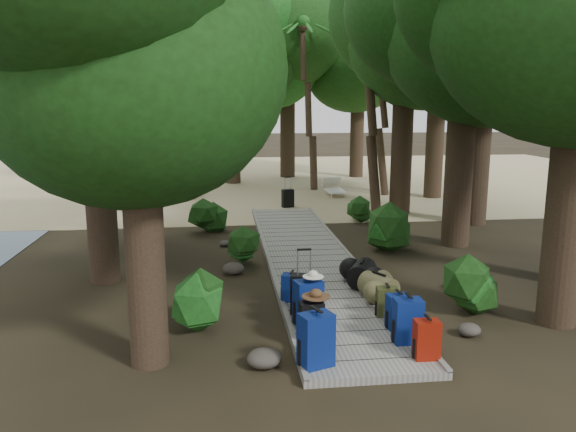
{
  "coord_description": "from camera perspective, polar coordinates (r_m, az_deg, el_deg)",
  "views": [
    {
      "loc": [
        -1.99,
        -11.58,
        3.61
      ],
      "look_at": [
        -0.44,
        1.4,
        1.0
      ],
      "focal_mm": 35.0,
      "sensor_mm": 36.0,
      "label": 1
    }
  ],
  "objects": [
    {
      "name": "tree_right_f",
      "position": [
        22.58,
        15.05,
        14.26
      ],
      "size": [
        5.52,
        5.52,
        9.85
      ],
      "primitive_type": null,
      "color": "black",
      "rests_on": "ground"
    },
    {
      "name": "palm_right_a",
      "position": [
        18.97,
        9.49,
        11.95
      ],
      "size": [
        4.55,
        4.55,
        7.76
      ],
      "primitive_type": null,
      "color": "#124213",
      "rests_on": "ground"
    },
    {
      "name": "duffel_right_black",
      "position": [
        11.12,
        7.51,
        -5.81
      ],
      "size": [
        0.74,
        0.88,
        0.47
      ],
      "primitive_type": null,
      "rotation": [
        0.0,
        0.0,
        -0.42
      ],
      "color": "black",
      "rests_on": "boardwalk"
    },
    {
      "name": "shrub_left_b",
      "position": [
        12.76,
        -5.32,
        -3.26
      ],
      "size": [
        0.92,
        0.92,
        0.83
      ],
      "primitive_type": null,
      "color": "#144515",
      "rests_on": "ground"
    },
    {
      "name": "rock_right_a",
      "position": [
        9.5,
        17.92,
        -10.94
      ],
      "size": [
        0.37,
        0.33,
        0.2
      ],
      "primitive_type": null,
      "color": "#4C473F",
      "rests_on": "ground"
    },
    {
      "name": "kayak",
      "position": [
        22.49,
        -9.79,
        2.4
      ],
      "size": [
        1.2,
        3.59,
        0.35
      ],
      "primitive_type": "ellipsoid",
      "rotation": [
        0.0,
        0.0,
        0.12
      ],
      "color": "red",
      "rests_on": "sand_beach"
    },
    {
      "name": "shrub_left_c",
      "position": [
        16.14,
        -8.24,
        -0.07
      ],
      "size": [
        1.02,
        1.02,
        0.92
      ],
      "primitive_type": null,
      "color": "#144515",
      "rests_on": "ground"
    },
    {
      "name": "sand_beach",
      "position": [
        27.88,
        -2.66,
        3.86
      ],
      "size": [
        40.0,
        22.0,
        0.02
      ],
      "primitive_type": "cube",
      "color": "tan",
      "rests_on": "ground"
    },
    {
      "name": "rock_right_c",
      "position": [
        14.47,
        9.83,
        -2.98
      ],
      "size": [
        0.3,
        0.27,
        0.17
      ],
      "primitive_type": null,
      "color": "#4C473F",
      "rests_on": "ground"
    },
    {
      "name": "tree_left_b",
      "position": [
        11.82,
        -19.32,
        14.28
      ],
      "size": [
        4.83,
        4.83,
        8.7
      ],
      "primitive_type": null,
      "color": "black",
      "rests_on": "ground"
    },
    {
      "name": "lone_suitcase_on_sand",
      "position": [
        19.86,
        -0.02,
        1.81
      ],
      "size": [
        0.45,
        0.32,
        0.63
      ],
      "primitive_type": null,
      "rotation": [
        0.0,
        0.0,
        0.25
      ],
      "color": "black",
      "rests_on": "sand_beach"
    },
    {
      "name": "shrub_right_c",
      "position": [
        17.58,
        7.53,
        0.47
      ],
      "size": [
        0.75,
        0.75,
        0.68
      ],
      "primitive_type": null,
      "color": "#144515",
      "rests_on": "ground"
    },
    {
      "name": "backpack_right_c",
      "position": [
        9.14,
        11.15,
        -9.32
      ],
      "size": [
        0.38,
        0.29,
        0.61
      ],
      "primitive_type": null,
      "rotation": [
        0.0,
        0.0,
        0.1
      ],
      "color": "navy",
      "rests_on": "boardwalk"
    },
    {
      "name": "rock_right_d",
      "position": [
        16.33,
        9.25,
        -1.04
      ],
      "size": [
        0.6,
        0.54,
        0.33
      ],
      "primitive_type": null,
      "color": "#4C473F",
      "rests_on": "ground"
    },
    {
      "name": "rock_left_a",
      "position": [
        8.06,
        -2.44,
        -14.25
      ],
      "size": [
        0.49,
        0.44,
        0.27
      ],
      "primitive_type": null,
      "color": "#4C473F",
      "rests_on": "ground"
    },
    {
      "name": "rock_left_c",
      "position": [
        12.21,
        -5.57,
        -5.32
      ],
      "size": [
        0.47,
        0.42,
        0.26
      ],
      "primitive_type": null,
      "color": "#4C473F",
      "rests_on": "ground"
    },
    {
      "name": "tree_back_a",
      "position": [
        26.06,
        -5.81,
        14.36
      ],
      "size": [
        5.81,
        5.81,
        10.06
      ],
      "primitive_type": null,
      "color": "black",
      "rests_on": "ground"
    },
    {
      "name": "backpack_left_b",
      "position": [
        8.57,
        2.41,
        -10.36
      ],
      "size": [
        0.37,
        0.27,
        0.65
      ],
      "primitive_type": null,
      "rotation": [
        0.0,
        0.0,
        0.05
      ],
      "color": "black",
      "rests_on": "boardwalk"
    },
    {
      "name": "rock_left_d",
      "position": [
        14.59,
        -6.44,
        -2.78
      ],
      "size": [
        0.29,
        0.26,
        0.16
      ],
      "primitive_type": null,
      "color": "#4C473F",
      "rests_on": "ground"
    },
    {
      "name": "tree_back_b",
      "position": [
        28.25,
        -0.05,
        14.7
      ],
      "size": [
        5.93,
        5.93,
        10.58
      ],
      "primitive_type": null,
      "color": "black",
      "rests_on": "ground"
    },
    {
      "name": "tree_back_d",
      "position": [
        27.02,
        -15.08,
        11.53
      ],
      "size": [
        4.68,
        4.68,
        7.8
      ],
      "primitive_type": null,
      "color": "black",
      "rests_on": "ground"
    },
    {
      "name": "backpack_left_a",
      "position": [
        7.73,
        2.87,
        -12.18
      ],
      "size": [
        0.52,
        0.44,
        0.82
      ],
      "primitive_type": null,
      "rotation": [
        0.0,
        0.0,
        0.36
      ],
      "color": "navy",
      "rests_on": "boardwalk"
    },
    {
      "name": "tree_right_d",
      "position": [
        17.89,
        19.36,
        15.61
      ],
      "size": [
        5.61,
        5.61,
        10.29
      ],
      "primitive_type": null,
      "color": "black",
      "rests_on": "ground"
    },
    {
      "name": "tree_left_c",
      "position": [
        15.09,
        -15.15,
        12.15
      ],
      "size": [
        4.53,
        4.53,
        7.87
      ],
      "primitive_type": null,
      "color": "black",
      "rests_on": "ground"
    },
    {
      "name": "boardwalk",
      "position": [
        13.22,
        2.11,
        -4.29
      ],
      "size": [
        2.0,
        12.0,
        0.12
      ],
      "primitive_type": "cube",
      "color": "gray",
      "rests_on": "ground"
    },
    {
      "name": "hat_white",
      "position": [
        8.93,
        2.57,
        -5.85
      ],
      "size": [
        0.33,
        0.33,
        0.11
      ],
      "primitive_type": null,
      "color": "silver",
      "rests_on": "backpack_left_c"
    },
    {
      "name": "sun_lounger",
      "position": [
        22.45,
        4.83,
        2.92
      ],
      "size": [
        0.69,
        2.09,
        0.67
      ],
      "primitive_type": null,
      "rotation": [
        0.0,
        0.0,
        -0.01
      ],
      "color": "silver",
      "rests_on": "sand_beach"
    },
    {
      "name": "shrub_left_a",
      "position": [
        9.24,
        -9.31,
        -8.81
      ],
      "size": [
        1.01,
        1.01,
        0.91
      ],
      "primitive_type": null,
      "color": "#144515",
      "rests_on": "ground"
    },
    {
      "name": "backpack_right_a",
      "position": [
        8.2,
        13.91,
        -11.88
      ],
      "size": [
        0.35,
        0.25,
        0.61
      ],
      "primitive_type": null,
      "rotation": [
        0.0,
        0.0,
        -0.03
      ],
      "color": "#850C04",
      "rests_on": "boardwalk"
    },
    {
      "name": "duffel_right_khaki",
      "position": [
        10.45,
        9.18,
        -7.07
      ],
      "size": [
        0.7,
        0.8,
        0.44
      ],
      "primitive_type": null,
      "rotation": [
        0.0,
        0.0,
        0.48
      ],
      "color": "brown",
      "rests_on": "boardwalk"
    },
    {
      "name": "tree_left_a",
      "position": [
        7.66,
        -15.14,
        12.69
      ],
      "size": [
        4.61,
        4.61,
        7.69
      ],
      "primitive_type": null,
      "color": "black",
      "rests_on": "ground"
    },
    {
      "name": "tree_right_c",
      "position": [
        14.94,
        17.66,
        16.27
      ],
      "size": [
        5.82,
        5.82,
        10.08
      ],
      "primitive_type": null,
      "color": "black",
      "rests_on": "ground"
    },
    {
      "name": "backpack_left_c",
      "position": [
        9.12,
        2.06,
        -8.51
      ],
      "size": [
        0.5,
        0.41,
        0.8
      ],
      "primitive_type": null,
      "rotation": [
        0.0,
        0.0,
        0.26
      ],
      "color": "navy",
      "rests_on": "boardwalk"
    },
    {
      "name": "rock_left_b",
      "position": [
        9.82,
        -9.68,
        -9.78
      ],
      "size": [
        0.38,
        0.34,
        0.21
      ],
      "primitive_type": null,
      "color": "#4C473F",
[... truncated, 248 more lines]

